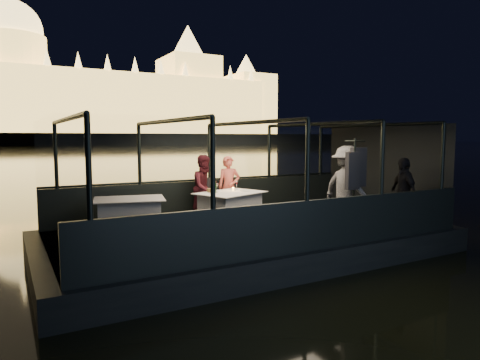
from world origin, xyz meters
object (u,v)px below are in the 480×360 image
wine_bottle (215,186)px  person_woman_coral (229,188)px  coat_stand (354,190)px  dining_table_aft (130,216)px  passenger_stripe (347,190)px  dining_table_central (230,209)px  chair_port_left (210,201)px  person_man_maroon (205,189)px  passenger_dark (403,189)px  chair_port_right (235,200)px

wine_bottle → person_woman_coral: bearing=46.8°
coat_stand → dining_table_aft: bearing=152.3°
coat_stand → passenger_stripe: bearing=63.9°
dining_table_central → chair_port_left: (-0.09, 0.87, 0.06)m
wine_bottle → coat_stand: bearing=-40.3°
chair_port_left → passenger_stripe: (2.21, -2.31, 0.40)m
wine_bottle → person_man_maroon: bearing=78.8°
dining_table_central → passenger_dark: passenger_dark is taller
person_woman_coral → dining_table_aft: bearing=-148.7°
dining_table_central → person_man_maroon: size_ratio=0.92×
chair_port_right → person_woman_coral: (-0.14, 0.05, 0.30)m
dining_table_aft → person_man_maroon: size_ratio=0.89×
person_woman_coral → passenger_dark: passenger_dark is taller
chair_port_right → passenger_dark: passenger_dark is taller
coat_stand → person_woman_coral: 3.15m
chair_port_left → person_woman_coral: bearing=2.0°
dining_table_central → person_man_maroon: bearing=101.6°
chair_port_right → person_man_maroon: 0.82m
chair_port_right → passenger_stripe: size_ratio=0.44×
dining_table_aft → person_woman_coral: size_ratio=0.92×
dining_table_central → coat_stand: size_ratio=0.73×
dining_table_aft → person_man_maroon: person_man_maroon is taller
chair_port_right → person_woman_coral: 0.33m
person_woman_coral → wine_bottle: person_woman_coral is taller
dining_table_central → coat_stand: (1.91, -1.88, 0.51)m
dining_table_central → chair_port_right: bearing=56.2°
passenger_dark → dining_table_central: bearing=-100.2°
chair_port_left → coat_stand: (1.99, -2.75, 0.45)m
coat_stand → wine_bottle: 2.98m
chair_port_left → person_woman_coral: person_woman_coral is taller
chair_port_right → person_woman_coral: person_woman_coral is taller
passenger_dark → chair_port_left: bearing=-109.4°
passenger_stripe → wine_bottle: passenger_stripe is taller
person_man_maroon → passenger_dark: 4.56m
chair_port_left → wine_bottle: wine_bottle is taller
chair_port_right → coat_stand: 3.07m
dining_table_aft → coat_stand: 4.66m
passenger_stripe → wine_bottle: (-2.49, 1.49, 0.06)m
passenger_stripe → passenger_dark: bearing=-116.0°
chair_port_left → chair_port_right: chair_port_left is taller
person_man_maroon → passenger_dark: bearing=-50.9°
dining_table_aft → passenger_dark: size_ratio=0.91×
dining_table_aft → chair_port_right: 2.83m
dining_table_aft → wine_bottle: 1.92m
dining_table_aft → passenger_stripe: (4.32, -1.72, 0.47)m
chair_port_right → person_man_maroon: size_ratio=0.51×
passenger_dark → dining_table_aft: bearing=-92.2°
chair_port_left → passenger_dark: 4.46m
chair_port_right → coat_stand: bearing=-78.4°
person_woman_coral → dining_table_central: bearing=-97.8°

